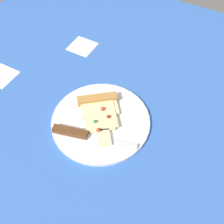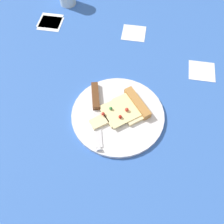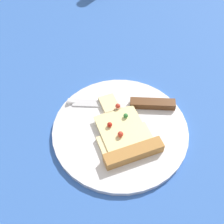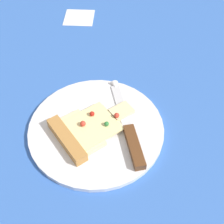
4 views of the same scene
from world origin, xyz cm
name	(u,v)px [view 1 (image 1 of 4)]	position (x,y,z in cm)	size (l,w,h in cm)	color
ground_plane	(102,111)	(0.03, 0.02, -1.50)	(136.45, 136.45, 3.00)	#3360B7
plate	(101,121)	(-2.19, 4.65, 0.55)	(28.75, 28.75, 1.09)	silver
pizza_slice	(99,111)	(-0.58, 2.62, 1.88)	(16.92, 18.48, 2.48)	beige
knife	(86,135)	(-1.50, 11.52, 1.70)	(23.74, 8.18, 2.45)	silver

